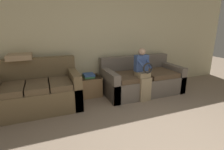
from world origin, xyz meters
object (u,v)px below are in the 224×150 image
Objects in this scene: throw_pillow at (20,57)px; side_shelf at (89,86)px; child_left_seated at (143,72)px; couch_side at (38,92)px; couch_main at (141,80)px; book_stack at (89,76)px.

side_shelf is at bearing -2.51° from throw_pillow.
child_left_seated reaches higher than throw_pillow.
couch_main is at bearing 0.60° from couch_side.
throw_pillow is at bearing 173.47° from couch_main.
couch_main is at bearing -10.87° from side_shelf.
book_stack is 0.64× the size of throw_pillow.
child_left_seated is at bearing -32.27° from side_shelf.
couch_side is 0.81m from throw_pillow.
throw_pillow is at bearing 177.49° from side_shelf.
side_shelf is (-1.06, 0.67, -0.39)m from child_left_seated.
couch_main reaches higher than side_shelf.
book_stack is (-0.01, -0.01, 0.26)m from side_shelf.
couch_main is 6.51× the size of book_stack.
throw_pillow is (-1.39, 0.07, 0.53)m from book_stack.
couch_main is at bearing 63.21° from child_left_seated.
couch_side is (-2.38, -0.02, 0.03)m from couch_main.
book_stack is at bearing -2.79° from throw_pillow.
couch_side is 1.15m from side_shelf.
side_shelf is 1.83× the size of book_stack.
child_left_seated is 1.26m from book_stack.
side_shelf is 1.17× the size of throw_pillow.
child_left_seated is at bearing -16.54° from throw_pillow.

